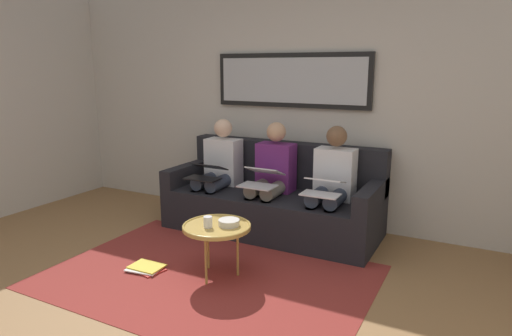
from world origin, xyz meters
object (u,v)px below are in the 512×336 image
Objects in this scene: laptop_silver at (262,177)px; person_right at (219,168)px; coffee_table at (217,227)px; laptop_white at (323,186)px; cup at (208,222)px; person_left at (332,182)px; framed_mirror at (291,80)px; laptop_black at (206,172)px; person_middle at (272,175)px; bowl at (229,223)px; magazine_stack at (146,268)px; couch at (274,201)px.

person_right is at bearing -19.64° from laptop_silver.
laptop_white reaches higher than coffee_table.
cup is 0.08× the size of person_left.
framed_mirror reaches higher than laptop_white.
cup is at bearing 124.20° from laptop_black.
laptop_silver reaches higher than cup.
person_right is 0.24m from laptop_black.
bowl is at bearing 97.62° from person_middle.
bowl is at bearing 99.58° from laptop_silver.
person_middle is (0.06, -1.15, 0.18)m from coffee_table.
person_middle is 0.68m from laptop_black.
magazine_stack is (-0.10, 1.09, -0.60)m from laptop_black.
framed_mirror reaches higher than magazine_stack.
laptop_silver is at bearing -115.82° from magazine_stack.
laptop_silver is 1.21× the size of magazine_stack.
person_middle is (0.64, 0.00, 0.00)m from person_left.
laptop_white is 1.30m from person_right.
magazine_stack is (1.18, 1.09, -0.60)m from laptop_white.
laptop_white is (-0.58, -0.90, 0.20)m from coffee_table.
laptop_white is at bearing -122.74° from cup.
coffee_table is at bearing 57.20° from laptop_white.
laptop_black is (0.64, 0.31, 0.31)m from couch.
laptop_white reaches higher than bowl.
framed_mirror is 5.39× the size of magazine_stack.
laptop_white is (0.00, 0.25, 0.02)m from person_left.
bowl is at bearing 65.91° from person_left.
person_right reaches higher than laptop_black.
bowl is 0.15× the size of person_middle.
cup is (0.04, 0.07, 0.06)m from coffee_table.
laptop_black is (1.28, -0.01, -0.00)m from laptop_white.
framed_mirror is 1.05m from person_middle.
cup is at bearing 58.11° from coffee_table.
laptop_silver is 1.38m from magazine_stack.
laptop_black reaches higher than laptop_white.
laptop_black is at bearing 26.01° from couch.
person_middle is at bearing -21.29° from laptop_white.
bowl is 1.12m from person_middle.
laptop_silver is 0.68m from person_right.
person_left is 3.22× the size of laptop_black.
person_left is at bearing -131.34° from magazine_stack.
laptop_black is (0.66, -0.97, 0.14)m from cup.
framed_mirror is 19.50× the size of cup.
laptop_white is (-0.64, 0.32, 0.31)m from couch.
magazine_stack is at bearing 64.18° from laptop_silver.
framed_mirror reaches higher than bowl.
coffee_table is 0.95m from laptop_silver.
person_middle is at bearing 180.00° from person_right.
framed_mirror is at bearing -132.41° from laptop_black.
framed_mirror is at bearing -90.00° from person_middle.
bowl is at bearing 97.18° from couch.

